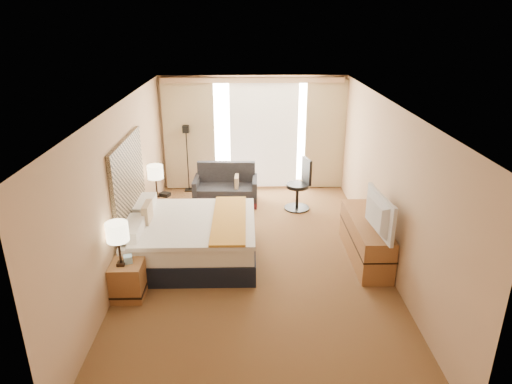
{
  "coord_description": "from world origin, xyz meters",
  "views": [
    {
      "loc": [
        -0.14,
        -6.77,
        3.85
      ],
      "look_at": [
        0.01,
        0.4,
        1.05
      ],
      "focal_mm": 32.0,
      "sensor_mm": 36.0,
      "label": 1
    }
  ],
  "objects_px": {
    "bed": "(192,238)",
    "television": "(373,214)",
    "nightstand_right": "(159,210)",
    "media_dresser": "(365,239)",
    "desk_chair": "(300,187)",
    "nightstand_left": "(129,279)",
    "floor_lamp": "(187,145)",
    "lamp_right": "(155,173)",
    "loveseat": "(226,190)",
    "lamp_left": "(117,233)"
  },
  "relations": [
    {
      "from": "lamp_right",
      "to": "nightstand_right",
      "type": "bearing_deg",
      "value": -58.25
    },
    {
      "from": "loveseat",
      "to": "television",
      "type": "relative_size",
      "value": 1.28
    },
    {
      "from": "nightstand_left",
      "to": "bed",
      "type": "distance_m",
      "value": 1.36
    },
    {
      "from": "nightstand_left",
      "to": "nightstand_right",
      "type": "distance_m",
      "value": 2.5
    },
    {
      "from": "nightstand_right",
      "to": "media_dresser",
      "type": "bearing_deg",
      "value": -21.4
    },
    {
      "from": "desk_chair",
      "to": "lamp_left",
      "type": "bearing_deg",
      "value": -146.78
    },
    {
      "from": "lamp_left",
      "to": "nightstand_left",
      "type": "bearing_deg",
      "value": 47.94
    },
    {
      "from": "desk_chair",
      "to": "television",
      "type": "height_order",
      "value": "television"
    },
    {
      "from": "nightstand_right",
      "to": "loveseat",
      "type": "bearing_deg",
      "value": 39.33
    },
    {
      "from": "nightstand_right",
      "to": "desk_chair",
      "type": "height_order",
      "value": "desk_chair"
    },
    {
      "from": "nightstand_right",
      "to": "loveseat",
      "type": "relative_size",
      "value": 0.4
    },
    {
      "from": "nightstand_right",
      "to": "bed",
      "type": "xyz_separation_m",
      "value": [
        0.81,
        -1.4,
        0.09
      ]
    },
    {
      "from": "nightstand_right",
      "to": "television",
      "type": "bearing_deg",
      "value": -27.5
    },
    {
      "from": "loveseat",
      "to": "lamp_left",
      "type": "height_order",
      "value": "lamp_left"
    },
    {
      "from": "desk_chair",
      "to": "lamp_left",
      "type": "relative_size",
      "value": 1.67
    },
    {
      "from": "bed",
      "to": "television",
      "type": "bearing_deg",
      "value": -9.89
    },
    {
      "from": "nightstand_left",
      "to": "loveseat",
      "type": "height_order",
      "value": "loveseat"
    },
    {
      "from": "nightstand_left",
      "to": "nightstand_right",
      "type": "xyz_separation_m",
      "value": [
        0.0,
        2.5,
        0.0
      ]
    },
    {
      "from": "desk_chair",
      "to": "nightstand_left",
      "type": "bearing_deg",
      "value": -146.78
    },
    {
      "from": "loveseat",
      "to": "lamp_right",
      "type": "bearing_deg",
      "value": -140.19
    },
    {
      "from": "desk_chair",
      "to": "loveseat",
      "type": "bearing_deg",
      "value": 151.61
    },
    {
      "from": "desk_chair",
      "to": "lamp_right",
      "type": "relative_size",
      "value": 1.73
    },
    {
      "from": "media_dresser",
      "to": "lamp_left",
      "type": "xyz_separation_m",
      "value": [
        -3.76,
        -1.11,
        0.71
      ]
    },
    {
      "from": "bed",
      "to": "loveseat",
      "type": "distance_m",
      "value": 2.49
    },
    {
      "from": "floor_lamp",
      "to": "lamp_right",
      "type": "distance_m",
      "value": 1.79
    },
    {
      "from": "lamp_left",
      "to": "desk_chair",
      "type": "bearing_deg",
      "value": 48.14
    },
    {
      "from": "loveseat",
      "to": "lamp_right",
      "type": "relative_size",
      "value": 2.19
    },
    {
      "from": "nightstand_right",
      "to": "loveseat",
      "type": "xyz_separation_m",
      "value": [
        1.27,
        1.04,
        0.01
      ]
    },
    {
      "from": "floor_lamp",
      "to": "television",
      "type": "bearing_deg",
      "value": -48.28
    },
    {
      "from": "floor_lamp",
      "to": "lamp_right",
      "type": "relative_size",
      "value": 2.44
    },
    {
      "from": "lamp_right",
      "to": "television",
      "type": "distance_m",
      "value": 4.15
    },
    {
      "from": "lamp_right",
      "to": "television",
      "type": "relative_size",
      "value": 0.58
    },
    {
      "from": "desk_chair",
      "to": "floor_lamp",
      "type": "bearing_deg",
      "value": 140.76
    },
    {
      "from": "nightstand_right",
      "to": "desk_chair",
      "type": "distance_m",
      "value": 2.92
    },
    {
      "from": "lamp_right",
      "to": "nightstand_left",
      "type": "bearing_deg",
      "value": -89.54
    },
    {
      "from": "media_dresser",
      "to": "desk_chair",
      "type": "bearing_deg",
      "value": 112.23
    },
    {
      "from": "lamp_left",
      "to": "media_dresser",
      "type": "bearing_deg",
      "value": 16.52
    },
    {
      "from": "nightstand_left",
      "to": "floor_lamp",
      "type": "xyz_separation_m",
      "value": [
        0.37,
        4.28,
        0.82
      ]
    },
    {
      "from": "nightstand_right",
      "to": "nightstand_left",
      "type": "bearing_deg",
      "value": -90.0
    },
    {
      "from": "nightstand_left",
      "to": "television",
      "type": "bearing_deg",
      "value": 9.33
    },
    {
      "from": "bed",
      "to": "television",
      "type": "relative_size",
      "value": 1.91
    },
    {
      "from": "bed",
      "to": "floor_lamp",
      "type": "height_order",
      "value": "floor_lamp"
    },
    {
      "from": "media_dresser",
      "to": "lamp_left",
      "type": "distance_m",
      "value": 3.98
    },
    {
      "from": "nightstand_left",
      "to": "floor_lamp",
      "type": "height_order",
      "value": "floor_lamp"
    },
    {
      "from": "nightstand_left",
      "to": "media_dresser",
      "type": "xyz_separation_m",
      "value": [
        3.7,
        1.05,
        0.07
      ]
    },
    {
      "from": "media_dresser",
      "to": "loveseat",
      "type": "bearing_deg",
      "value": 134.31
    },
    {
      "from": "bed",
      "to": "nightstand_left",
      "type": "bearing_deg",
      "value": -126.45
    },
    {
      "from": "lamp_left",
      "to": "bed",
      "type": "bearing_deg",
      "value": 53.21
    },
    {
      "from": "bed",
      "to": "television",
      "type": "xyz_separation_m",
      "value": [
        2.84,
        -0.5,
        0.64
      ]
    },
    {
      "from": "nightstand_right",
      "to": "floor_lamp",
      "type": "height_order",
      "value": "floor_lamp"
    }
  ]
}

